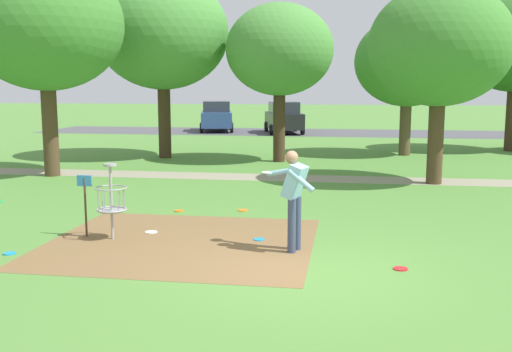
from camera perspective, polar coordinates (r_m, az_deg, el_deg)
The scene contains 19 objects.
ground_plane at distance 9.06m, azimuth 4.28°, elevation -9.15°, with size 160.00×160.00×0.00m, color #518438.
dirt_tee_pad at distance 10.74m, azimuth -7.24°, elevation -6.32°, with size 4.71×4.25×0.01m, color brown.
disc_golf_basket at distance 11.05m, azimuth -14.05°, elevation -2.10°, with size 0.98×0.58×1.39m.
player_foreground_watching at distance 9.90m, azimuth 3.67°, elevation -1.72°, with size 0.97×0.77×1.71m.
frisbee_near_basket at distance 13.27m, azimuth -1.27°, elevation -3.32°, with size 0.24×0.24×0.02m, color orange.
frisbee_by_tee at distance 13.32m, azimuth -7.42°, elevation -3.35°, with size 0.21×0.21×0.02m, color orange.
frisbee_mid_grass at distance 10.74m, azimuth -22.69°, elevation -6.90°, with size 0.21×0.21×0.02m, color #1E93DB.
frisbee_far_left at distance 9.39m, azimuth 13.77°, elevation -8.68°, with size 0.22×0.22×0.02m, color red.
frisbee_far_right at distance 10.79m, azimuth 0.29°, elevation -6.14°, with size 0.20×0.20×0.02m, color #1E93DB.
frisbee_scattered_a at distance 11.49m, azimuth -10.08°, elevation -5.35°, with size 0.24×0.24×0.02m, color white.
tree_near_left at distance 21.72m, azimuth 2.29°, elevation 12.02°, with size 3.89×3.89×5.71m.
tree_mid_left at distance 19.36m, azimuth -19.71°, elevation 13.60°, with size 4.71×4.71×6.61m.
tree_mid_center at distance 23.22m, azimuth -9.01°, elevation 13.44°, with size 5.02×5.02×6.89m.
tree_mid_right at distance 24.46m, azimuth 14.41°, elevation 10.62°, with size 4.17×4.17×5.50m.
tree_far_center at distance 17.50m, azimuth 17.32°, elevation 11.87°, with size 3.97×3.97×5.57m.
parking_lot_strip at distance 35.63m, azimuth 7.86°, elevation 4.16°, with size 36.00×6.00×0.01m, color #4C4C51.
parked_car_leftmost at distance 36.54m, azimuth -3.83°, elevation 5.78°, with size 2.67×4.49×1.84m.
parked_car_center_left at distance 35.04m, azimuth 2.70°, elevation 5.66°, with size 2.79×4.52×1.84m.
gravel_path at distance 17.90m, azimuth 6.68°, elevation -0.26°, with size 40.00×1.38×0.00m, color gray.
Camera 1 is at (0.68, -8.60, 2.77)m, focal length 41.48 mm.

